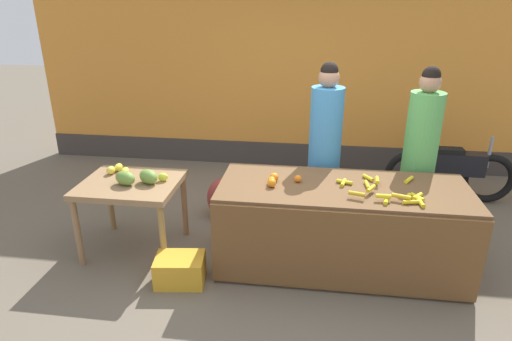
{
  "coord_description": "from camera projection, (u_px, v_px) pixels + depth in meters",
  "views": [
    {
      "loc": [
        0.23,
        -3.72,
        2.45
      ],
      "look_at": [
        -0.3,
        0.15,
        0.89
      ],
      "focal_mm": 30.47,
      "sensor_mm": 36.0,
      "label": 1
    }
  ],
  "objects": [
    {
      "name": "parked_motorcycle",
      "position": [
        450.0,
        171.0,
        5.49
      ],
      "size": [
        1.6,
        0.18,
        0.88
      ],
      "color": "black",
      "rests_on": "ground"
    },
    {
      "name": "mango_papaya_pile",
      "position": [
        135.0,
        176.0,
        4.26
      ],
      "size": [
        0.69,
        0.5,
        0.14
      ],
      "color": "yellow",
      "rests_on": "side_table_wooden"
    },
    {
      "name": "produce_crate",
      "position": [
        180.0,
        270.0,
        3.97
      ],
      "size": [
        0.48,
        0.37,
        0.26
      ],
      "primitive_type": "cube",
      "rotation": [
        0.0,
        0.0,
        0.13
      ],
      "color": "gold",
      "rests_on": "ground"
    },
    {
      "name": "produce_sack",
      "position": [
        222.0,
        197.0,
        5.17
      ],
      "size": [
        0.47,
        0.46,
        0.47
      ],
      "primitive_type": "ellipsoid",
      "rotation": [
        0.0,
        0.0,
        0.67
      ],
      "color": "maroon",
      "rests_on": "ground"
    },
    {
      "name": "vendor_woman_blue_shirt",
      "position": [
        325.0,
        150.0,
        4.61
      ],
      "size": [
        0.34,
        0.34,
        1.86
      ],
      "color": "#33333D",
      "rests_on": "ground"
    },
    {
      "name": "fruit_stall_counter",
      "position": [
        340.0,
        227.0,
        4.13
      ],
      "size": [
        2.3,
        0.93,
        0.84
      ],
      "color": "brown",
      "rests_on": "ground"
    },
    {
      "name": "vendor_woman_green_shirt",
      "position": [
        419.0,
        156.0,
        4.49
      ],
      "size": [
        0.34,
        0.34,
        1.84
      ],
      "color": "#33333D",
      "rests_on": "ground"
    },
    {
      "name": "orange_pile",
      "position": [
        277.0,
        180.0,
        4.03
      ],
      "size": [
        0.31,
        0.22,
        0.08
      ],
      "color": "orange",
      "rests_on": "fruit_stall_counter"
    },
    {
      "name": "side_table_wooden",
      "position": [
        131.0,
        191.0,
        4.31
      ],
      "size": [
        0.95,
        0.8,
        0.76
      ],
      "color": "olive",
      "rests_on": "ground"
    },
    {
      "name": "banana_bunch_pile",
      "position": [
        386.0,
        191.0,
        3.83
      ],
      "size": [
        0.74,
        0.64,
        0.07
      ],
      "color": "gold",
      "rests_on": "fruit_stall_counter"
    },
    {
      "name": "market_wall_back",
      "position": [
        301.0,
        59.0,
        6.28
      ],
      "size": [
        7.96,
        0.23,
        3.29
      ],
      "color": "orange",
      "rests_on": "ground"
    },
    {
      "name": "ground_plane",
      "position": [
        284.0,
        259.0,
        4.36
      ],
      "size": [
        24.0,
        24.0,
        0.0
      ],
      "primitive_type": "plane",
      "color": "#665B4C"
    }
  ]
}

